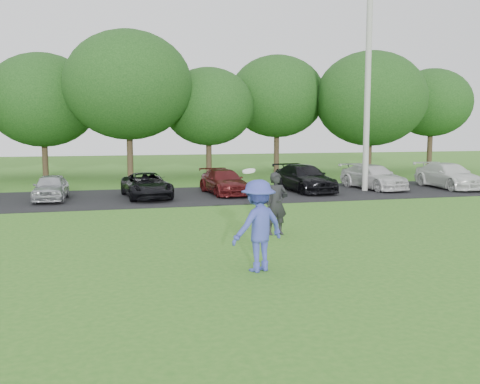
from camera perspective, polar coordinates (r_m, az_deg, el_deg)
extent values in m
plane|color=#327120|center=(11.48, 4.43, -8.50)|extent=(100.00, 100.00, 0.00)
cube|color=black|center=(23.93, -5.71, -0.42)|extent=(32.00, 6.50, 0.03)
cylinder|color=#ABACA6|center=(26.31, 13.44, 10.17)|extent=(0.28, 0.28, 9.27)
imported|color=#3E48B0|center=(11.34, 1.95, -3.61)|extent=(1.44, 1.14, 1.96)
cylinder|color=white|center=(11.13, 0.95, 2.26)|extent=(0.28, 0.27, 0.12)
imported|color=black|center=(15.23, 3.90, -1.25)|extent=(0.67, 0.46, 1.78)
cube|color=black|center=(15.08, 4.77, -0.34)|extent=(0.14, 0.11, 0.10)
imported|color=#A6A8AD|center=(23.56, -19.52, 0.47)|extent=(1.39, 3.23, 1.09)
imported|color=black|center=(23.34, -9.93, 0.70)|extent=(2.15, 4.03, 1.08)
imported|color=#4B1011|center=(24.38, -1.71, 1.09)|extent=(1.91, 3.95, 1.11)
imported|color=black|center=(25.56, 6.88, 1.47)|extent=(2.19, 4.46, 1.25)
imported|color=silver|center=(27.25, 14.04, 1.58)|extent=(2.31, 4.29, 1.18)
imported|color=silver|center=(28.70, 21.39, 1.63)|extent=(1.78, 4.29, 1.24)
cylinder|color=#38281C|center=(35.08, -20.07, 3.29)|extent=(0.36, 0.36, 2.20)
ellipsoid|color=#214C19|center=(35.07, -20.31, 9.18)|extent=(6.68, 6.68, 5.68)
cylinder|color=#38281C|center=(32.15, -11.64, 3.72)|extent=(0.36, 0.36, 2.70)
ellipsoid|color=#214C19|center=(32.20, -11.83, 11.09)|extent=(7.42, 7.42, 6.31)
cylinder|color=#38281C|center=(34.17, -3.34, 3.61)|extent=(0.36, 0.36, 2.20)
ellipsoid|color=#214C19|center=(34.14, -3.38, 9.08)|extent=(5.76, 5.76, 4.90)
cylinder|color=#38281C|center=(36.79, 3.91, 4.23)|extent=(0.36, 0.36, 2.70)
ellipsoid|color=#214C19|center=(36.81, 3.96, 10.13)|extent=(6.50, 6.50, 5.53)
cylinder|color=#38281C|center=(36.40, 13.58, 3.63)|extent=(0.36, 0.36, 2.20)
ellipsoid|color=#214C19|center=(36.40, 13.75, 9.64)|extent=(7.24, 7.24, 6.15)
cylinder|color=#38281C|center=(40.43, 19.56, 4.09)|extent=(0.36, 0.36, 2.70)
ellipsoid|color=#214C19|center=(40.43, 19.76, 8.96)|extent=(5.58, 5.58, 4.74)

